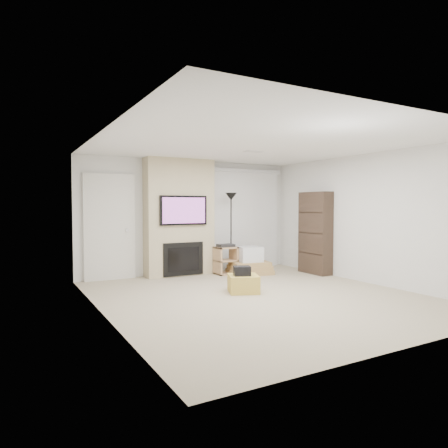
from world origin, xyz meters
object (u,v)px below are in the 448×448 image
ottoman (243,284)px  floor_lamp (231,210)px  bookshelf (315,233)px  box_stack (250,264)px  av_stand (226,258)px

ottoman → floor_lamp: floor_lamp is taller
floor_lamp → bookshelf: (1.53, -1.06, -0.51)m
ottoman → box_stack: box_stack is taller
floor_lamp → box_stack: size_ratio=1.79×
box_stack → bookshelf: 1.60m
floor_lamp → box_stack: (0.24, -0.41, -1.18)m
floor_lamp → bookshelf: 1.93m
ottoman → bookshelf: bearing=19.9°
ottoman → floor_lamp: 2.46m
floor_lamp → av_stand: (-0.23, -0.17, -1.06)m
av_stand → bookshelf: size_ratio=0.37×
av_stand → bookshelf: 2.05m
floor_lamp → bookshelf: bearing=-34.5°
floor_lamp → bookshelf: size_ratio=0.99×
ottoman → box_stack: bearing=53.9°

